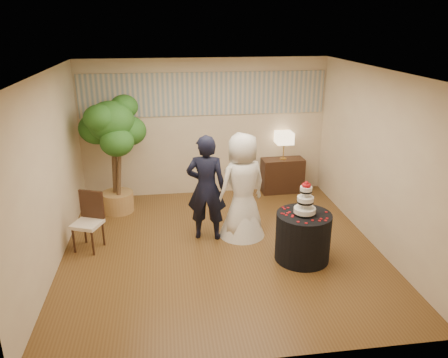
{
  "coord_description": "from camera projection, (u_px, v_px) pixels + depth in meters",
  "views": [
    {
      "loc": [
        -0.83,
        -6.2,
        3.49
      ],
      "look_at": [
        0.1,
        0.4,
        1.05
      ],
      "focal_mm": 35.0,
      "sensor_mm": 36.0,
      "label": 1
    }
  ],
  "objects": [
    {
      "name": "side_chair",
      "position": [
        87.0,
        222.0,
        6.91
      ],
      "size": [
        0.57,
        0.58,
        0.94
      ],
      "primitive_type": null,
      "rotation": [
        0.0,
        0.0,
        -0.39
      ],
      "color": "#311D12",
      "rests_on": "floor"
    },
    {
      "name": "ficus_tree",
      "position": [
        114.0,
        155.0,
        8.07
      ],
      "size": [
        1.52,
        1.52,
        2.25
      ],
      "primitive_type": null,
      "rotation": [
        0.0,
        0.0,
        0.77
      ],
      "color": "#265A1C",
      "rests_on": "floor"
    },
    {
      "name": "groom",
      "position": [
        206.0,
        188.0,
        7.15
      ],
      "size": [
        0.73,
        0.56,
        1.79
      ],
      "primitive_type": "imported",
      "rotation": [
        0.0,
        0.0,
        2.93
      ],
      "color": "black",
      "rests_on": "floor"
    },
    {
      "name": "wall_front",
      "position": [
        255.0,
        247.0,
        4.27
      ],
      "size": [
        5.0,
        0.06,
        2.8
      ],
      "primitive_type": "cube",
      "color": "beige",
      "rests_on": "ground"
    },
    {
      "name": "console",
      "position": [
        282.0,
        175.0,
        9.3
      ],
      "size": [
        0.89,
        0.42,
        0.73
      ],
      "primitive_type": "cube",
      "rotation": [
        0.0,
        0.0,
        0.03
      ],
      "color": "#311D12",
      "rests_on": "floor"
    },
    {
      "name": "wall_left",
      "position": [
        49.0,
        174.0,
        6.27
      ],
      "size": [
        0.06,
        5.0,
        2.8
      ],
      "primitive_type": "cube",
      "color": "beige",
      "rests_on": "ground"
    },
    {
      "name": "table_lamp",
      "position": [
        284.0,
        146.0,
        9.07
      ],
      "size": [
        0.34,
        0.34,
        0.58
      ],
      "primitive_type": null,
      "color": "beige",
      "rests_on": "console"
    },
    {
      "name": "bride",
      "position": [
        242.0,
        186.0,
        7.23
      ],
      "size": [
        1.11,
        1.05,
        1.8
      ],
      "primitive_type": "imported",
      "rotation": [
        0.0,
        0.0,
        3.52
      ],
      "color": "white",
      "rests_on": "floor"
    },
    {
      "name": "cake_table",
      "position": [
        303.0,
        237.0,
        6.65
      ],
      "size": [
        1.07,
        1.07,
        0.76
      ],
      "primitive_type": "cylinder",
      "rotation": [
        0.0,
        0.0,
        -0.35
      ],
      "color": "black",
      "rests_on": "floor"
    },
    {
      "name": "wall_back",
      "position": [
        205.0,
        128.0,
        8.92
      ],
      "size": [
        5.0,
        0.06,
        2.8
      ],
      "primitive_type": "cube",
      "color": "beige",
      "rests_on": "ground"
    },
    {
      "name": "wedding_cake",
      "position": [
        306.0,
        198.0,
        6.43
      ],
      "size": [
        0.33,
        0.33,
        0.52
      ],
      "primitive_type": null,
      "color": "white",
      "rests_on": "cake_table"
    },
    {
      "name": "wall_right",
      "position": [
        377.0,
        160.0,
        6.92
      ],
      "size": [
        0.06,
        5.0,
        2.8
      ],
      "primitive_type": "cube",
      "color": "beige",
      "rests_on": "ground"
    },
    {
      "name": "ceiling",
      "position": [
        221.0,
        72.0,
        6.11
      ],
      "size": [
        5.0,
        5.0,
        0.0
      ],
      "primitive_type": "cube",
      "color": "white",
      "rests_on": "wall_back"
    },
    {
      "name": "floor",
      "position": [
        221.0,
        248.0,
        7.07
      ],
      "size": [
        5.0,
        5.0,
        0.0
      ],
      "primitive_type": "cube",
      "color": "brown",
      "rests_on": "ground"
    },
    {
      "name": "mural_border",
      "position": [
        204.0,
        94.0,
        8.66
      ],
      "size": [
        4.9,
        0.02,
        0.85
      ],
      "primitive_type": "cube",
      "color": "#A6A69B",
      "rests_on": "wall_back"
    }
  ]
}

